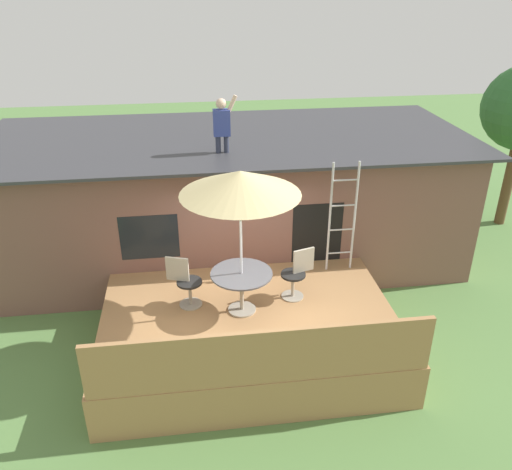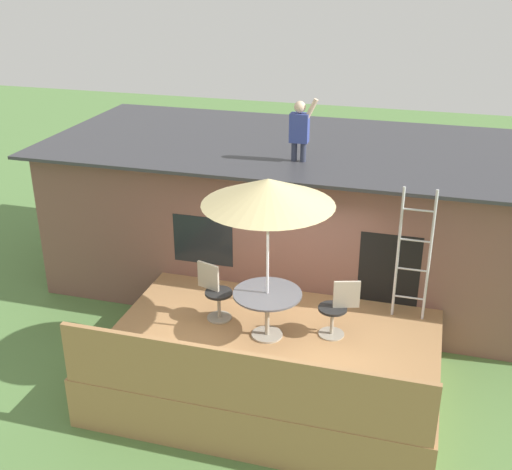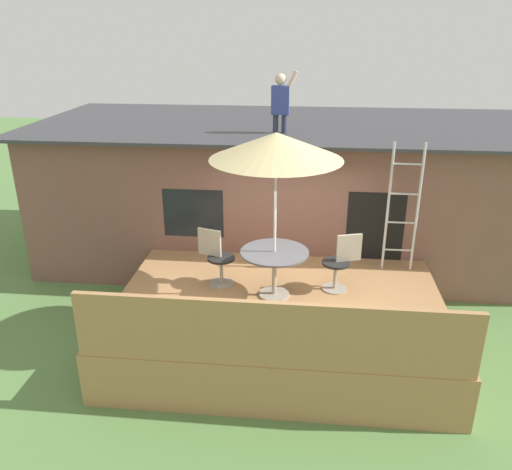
{
  "view_description": "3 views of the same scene",
  "coord_description": "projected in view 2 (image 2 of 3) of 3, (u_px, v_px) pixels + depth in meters",
  "views": [
    {
      "loc": [
        -0.85,
        -7.36,
        6.03
      ],
      "look_at": [
        0.29,
        1.16,
        1.69
      ],
      "focal_mm": 36.68,
      "sensor_mm": 36.0,
      "label": 1
    },
    {
      "loc": [
        2.04,
        -8.07,
        6.21
      ],
      "look_at": [
        -0.54,
        1.02,
        2.04
      ],
      "focal_mm": 45.12,
      "sensor_mm": 36.0,
      "label": 2
    },
    {
      "loc": [
        0.36,
        -7.0,
        4.71
      ],
      "look_at": [
        -0.47,
        0.96,
        1.44
      ],
      "focal_mm": 36.17,
      "sensor_mm": 36.0,
      "label": 3
    }
  ],
  "objects": [
    {
      "name": "patio_chair_right",
      "position": [
        337.0,
        309.0,
        9.73
      ],
      "size": [
        0.61,
        0.44,
        0.92
      ],
      "rotation": [
        0.0,
        0.0,
        -2.84
      ],
      "color": "#A59E8C",
      "rests_on": "deck"
    },
    {
      "name": "house",
      "position": [
        318.0,
        215.0,
        12.7
      ],
      "size": [
        10.5,
        4.5,
        2.86
      ],
      "color": "brown",
      "rests_on": "ground"
    },
    {
      "name": "patio_umbrella",
      "position": [
        268.0,
        192.0,
        8.94
      ],
      "size": [
        1.9,
        1.9,
        2.54
      ],
      "color": "silver",
      "rests_on": "deck"
    },
    {
      "name": "person_figure",
      "position": [
        300.0,
        127.0,
        10.95
      ],
      "size": [
        0.47,
        0.2,
        1.11
      ],
      "color": "#33384C",
      "rests_on": "house"
    },
    {
      "name": "patio_table",
      "position": [
        267.0,
        302.0,
        9.65
      ],
      "size": [
        1.04,
        1.04,
        0.74
      ],
      "color": "#A59E8C",
      "rests_on": "deck"
    },
    {
      "name": "deck_railing",
      "position": [
        238.0,
        382.0,
        8.09
      ],
      "size": [
        4.89,
        0.08,
        0.9
      ],
      "primitive_type": "cube",
      "color": "#A87A4C",
      "rests_on": "deck"
    },
    {
      "name": "ground_plane",
      "position": [
        271.0,
        382.0,
        10.11
      ],
      "size": [
        40.0,
        40.0,
        0.0
      ],
      "primitive_type": "plane",
      "color": "#567F42"
    },
    {
      "name": "deck",
      "position": [
        272.0,
        361.0,
        9.95
      ],
      "size": [
        4.99,
        3.56,
        0.8
      ],
      "primitive_type": "cube",
      "color": "#A87A4C",
      "rests_on": "ground"
    },
    {
      "name": "patio_chair_left",
      "position": [
        215.0,
        292.0,
        10.21
      ],
      "size": [
        0.61,
        0.44,
        0.92
      ],
      "rotation": [
        0.0,
        0.0,
        -0.32
      ],
      "color": "#A59E8C",
      "rests_on": "deck"
    },
    {
      "name": "step_ladder",
      "position": [
        414.0,
        255.0,
        9.95
      ],
      "size": [
        0.52,
        0.04,
        2.2
      ],
      "color": "silver",
      "rests_on": "deck"
    }
  ]
}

